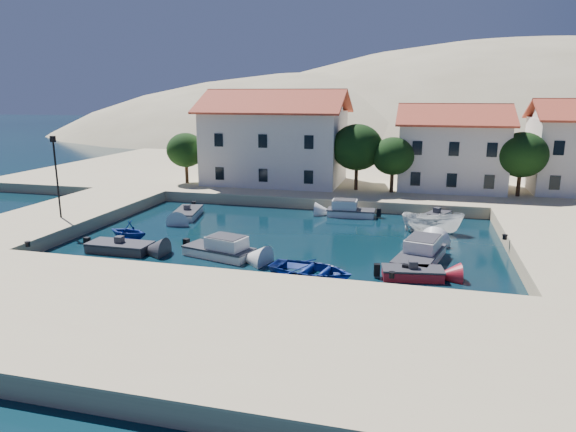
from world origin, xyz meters
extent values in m
plane|color=black|center=(0.00, 0.00, 0.00)|extent=(400.00, 400.00, 0.00)
cube|color=#C5AF87|center=(0.00, -6.00, 0.50)|extent=(52.00, 12.00, 1.00)
cube|color=#C5AF87|center=(-19.00, 10.00, 0.50)|extent=(8.00, 20.00, 1.00)
cube|color=#C5AF87|center=(2.00, 38.00, 0.50)|extent=(80.00, 36.00, 1.00)
ellipsoid|color=#9B8D69|center=(-10.00, 110.00, -20.00)|extent=(198.00, 126.00, 72.00)
ellipsoid|color=#9B8D69|center=(35.00, 130.00, -25.00)|extent=(220.00, 176.00, 99.00)
cube|color=silver|center=(-6.00, 28.00, 4.75)|extent=(14.00, 9.00, 7.50)
pyramid|color=#A63825|center=(-6.00, 28.00, 9.60)|extent=(14.70, 9.45, 2.20)
cube|color=silver|center=(12.00, 29.00, 4.25)|extent=(10.00, 8.00, 6.50)
pyramid|color=#A63825|center=(12.00, 29.00, 8.40)|extent=(10.50, 8.40, 1.80)
cylinder|color=#382314|center=(-15.00, 25.00, 2.25)|extent=(0.36, 0.36, 2.50)
ellipsoid|color=black|center=(-15.00, 25.00, 4.50)|extent=(4.00, 4.00, 3.60)
cylinder|color=#382314|center=(3.00, 25.50, 2.50)|extent=(0.36, 0.36, 3.00)
ellipsoid|color=black|center=(3.00, 25.50, 5.20)|extent=(5.00, 5.00, 4.50)
cylinder|color=#382314|center=(6.50, 25.00, 2.25)|extent=(0.36, 0.36, 2.50)
ellipsoid|color=black|center=(6.50, 25.00, 4.50)|extent=(4.00, 4.00, 3.60)
cylinder|color=#382314|center=(18.00, 26.00, 2.38)|extent=(0.36, 0.36, 2.75)
ellipsoid|color=black|center=(18.00, 26.00, 4.85)|extent=(4.60, 4.60, 4.14)
cylinder|color=black|center=(-17.50, 8.00, 4.00)|extent=(0.14, 0.14, 6.00)
cube|color=black|center=(-17.50, 8.00, 7.00)|extent=(0.35, 0.25, 0.45)
cylinder|color=black|center=(-14.30, 0.80, 1.15)|extent=(0.36, 0.36, 0.30)
cylinder|color=black|center=(8.00, 0.80, 1.15)|extent=(0.36, 0.36, 0.30)
cylinder|color=black|center=(14.70, 10.00, 1.15)|extent=(0.36, 0.36, 0.30)
cube|color=#36363B|center=(-10.02, 4.16, 0.25)|extent=(4.18, 1.87, 0.90)
cube|color=#36363B|center=(-10.02, 4.16, 0.58)|extent=(4.28, 1.91, 0.10)
cube|color=#36363B|center=(-10.02, 4.16, 0.80)|extent=(0.50, 0.50, 0.50)
cube|color=silver|center=(-3.22, 4.85, 0.25)|extent=(4.86, 3.03, 0.90)
cube|color=#36363B|center=(-3.22, 4.85, 0.58)|extent=(4.97, 3.09, 0.10)
cube|color=silver|center=(-3.22, 4.85, 0.95)|extent=(2.73, 2.20, 0.90)
imported|color=navy|center=(3.32, 2.69, 0.00)|extent=(5.56, 4.43, 1.03)
cube|color=maroon|center=(9.01, 3.78, 0.25)|extent=(3.53, 1.99, 0.90)
cube|color=#36363B|center=(9.01, 3.78, 0.58)|extent=(3.62, 2.03, 0.10)
cube|color=#36363B|center=(9.01, 3.78, 0.80)|extent=(0.57, 0.57, 0.50)
cube|color=silver|center=(9.37, 6.92, 0.25)|extent=(3.36, 5.68, 0.90)
cube|color=#36363B|center=(9.37, 6.92, 0.58)|extent=(3.43, 5.81, 0.10)
cube|color=silver|center=(9.37, 6.92, 0.95)|extent=(2.45, 3.17, 0.90)
imported|color=silver|center=(10.22, 14.43, 0.00)|extent=(4.61, 1.84, 1.76)
cube|color=silver|center=(10.65, 18.67, 0.25)|extent=(2.49, 3.22, 0.90)
cube|color=#36363B|center=(10.65, 18.67, 0.58)|extent=(2.55, 3.29, 0.10)
cube|color=#36363B|center=(10.65, 18.67, 0.80)|extent=(0.67, 0.67, 0.50)
imported|color=navy|center=(-10.95, 6.77, 0.00)|extent=(3.53, 3.19, 1.64)
cube|color=silver|center=(-10.03, 14.50, 0.25)|extent=(2.68, 4.49, 0.90)
cube|color=#36363B|center=(-10.03, 14.50, 0.58)|extent=(2.74, 4.60, 0.10)
cube|color=#36363B|center=(-10.03, 14.50, 0.80)|extent=(0.59, 0.59, 0.50)
cube|color=silver|center=(3.53, 18.20, 0.25)|extent=(4.01, 1.81, 0.90)
cube|color=#36363B|center=(3.53, 18.20, 0.58)|extent=(4.10, 1.85, 0.10)
cube|color=silver|center=(3.53, 18.20, 0.95)|extent=(2.14, 1.50, 0.90)
camera|label=1|loc=(9.10, -24.75, 10.24)|focal=32.00mm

